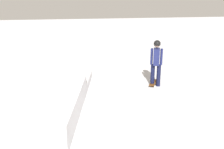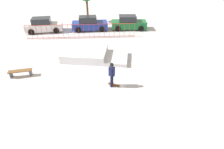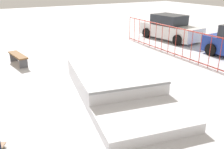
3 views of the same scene
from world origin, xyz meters
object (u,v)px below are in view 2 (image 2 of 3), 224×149
skate_ramp (90,55)px  park_bench (20,72)px  parked_car_blue (89,24)px  parked_car_green (129,23)px  skater (112,73)px  parked_car_white (44,25)px  skateboard (114,85)px

skate_ramp → park_bench: size_ratio=3.53×
parked_car_blue → parked_car_green: bearing=-2.2°
skater → parked_car_green: size_ratio=0.41×
park_bench → parked_car_white: parked_car_white is taller
park_bench → parked_car_green: (9.35, 9.85, 0.37)m
parked_car_white → parked_car_blue: same height
skateboard → parked_car_green: 11.91m
skate_ramp → parked_car_green: bearing=70.0°
skate_ramp → parked_car_blue: 7.50m
skateboard → parked_car_green: (2.82, 11.55, 0.65)m
skate_ramp → skateboard: 4.41m
skate_ramp → parked_car_blue: bearing=102.6°
skater → park_bench: 6.66m
parked_car_white → parked_car_blue: bearing=-4.8°
park_bench → parked_car_green: 13.59m
parked_car_white → parked_car_blue: (5.27, 0.15, 0.00)m
skate_ramp → parked_car_white: parked_car_white is taller
skateboard → park_bench: park_bench is taller
parked_car_blue → parked_car_green: (4.67, -0.03, 0.00)m
skater → parked_car_blue: bearing=-62.1°
skateboard → parked_car_white: bearing=-28.7°
park_bench → skateboard: bearing=-14.6°
skater → parked_car_green: 11.94m
skate_ramp → skater: bearing=-59.5°
park_bench → parked_car_green: bearing=46.5°
skateboard → park_bench: size_ratio=0.48×
parked_car_white → parked_car_blue: size_ratio=1.03×
skate_ramp → parked_car_green: size_ratio=1.38×
parked_car_green → park_bench: bearing=-129.6°
skate_ramp → parked_car_blue: size_ratio=1.39×
skater → park_bench: size_ratio=1.05×
skateboard → park_bench: bearing=14.8°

